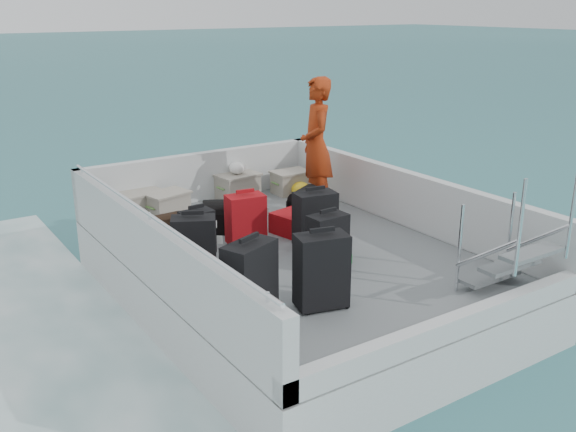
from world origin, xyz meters
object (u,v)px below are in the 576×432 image
suitcase_6 (328,241)px  crate_1 (168,206)px  crate_0 (142,205)px  suitcase_3 (321,272)px  suitcase_7 (315,220)px  suitcase_2 (197,233)px  crate_3 (291,183)px  suitcase_5 (246,220)px  crate_2 (238,187)px  passenger (316,145)px  suitcase_1 (194,248)px  suitcase_8 (299,221)px  suitcase_0 (250,283)px

suitcase_6 → crate_1: suitcase_6 is taller
suitcase_6 → crate_0: 2.96m
suitcase_3 → suitcase_7: (0.89, 1.33, -0.03)m
suitcase_2 → crate_3: suitcase_2 is taller
suitcase_2 → suitcase_5: 0.63m
crate_0 → crate_2: crate_2 is taller
suitcase_7 → crate_2: 2.24m
crate_0 → passenger: bearing=-26.9°
suitcase_1 → suitcase_8: suitcase_1 is taller
passenger → crate_2: bearing=-126.4°
suitcase_3 → suitcase_7: bearing=70.3°
suitcase_2 → suitcase_7: bearing=-24.7°
suitcase_6 → suitcase_1: bearing=157.3°
suitcase_3 → suitcase_8: 2.19m
suitcase_1 → crate_3: suitcase_1 is taller
crate_2 → passenger: passenger is taller
suitcase_2 → crate_0: (0.01, 1.72, -0.11)m
suitcase_0 → crate_0: 3.44m
suitcase_3 → crate_2: (1.10, 3.55, -0.19)m
suitcase_0 → crate_0: bearing=63.6°
crate_0 → crate_3: size_ratio=1.01×
suitcase_6 → crate_2: 2.81m
suitcase_0 → crate_0: (0.32, 3.42, -0.22)m
suitcase_0 → suitcase_5: 1.95m
suitcase_0 → suitcase_6: suitcase_0 is taller
crate_1 → crate_0: bearing=140.6°
suitcase_7 → crate_3: bearing=72.8°
crate_2 → crate_3: 0.83m
crate_1 → passenger: bearing=-24.7°
suitcase_1 → suitcase_6: (1.34, -0.50, -0.04)m
suitcase_3 → crate_2: 3.73m
suitcase_2 → crate_1: size_ratio=1.03×
crate_0 → crate_1: (0.28, -0.23, -0.00)m
crate_2 → suitcase_2: bearing=-130.8°
suitcase_0 → suitcase_3: 0.70m
suitcase_7 → suitcase_6: bearing=-103.0°
suitcase_1 → crate_3: size_ratio=1.29×
crate_2 → crate_3: (0.81, -0.18, -0.02)m
suitcase_7 → crate_0: suitcase_7 is taller
suitcase_1 → suitcase_3: size_ratio=0.92×
suitcase_7 → passenger: bearing=63.3°
suitcase_3 → crate_0: size_ratio=1.39×
suitcase_1 → suitcase_8: size_ratio=1.01×
crate_2 → passenger: size_ratio=0.31×
crate_0 → suitcase_0: bearing=-95.3°
suitcase_0 → crate_1: 3.26m
suitcase_6 → crate_3: suitcase_6 is taller
suitcase_5 → suitcase_6: 1.13m
suitcase_6 → suitcase_7: suitcase_7 is taller
suitcase_2 → crate_2: suitcase_2 is taller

